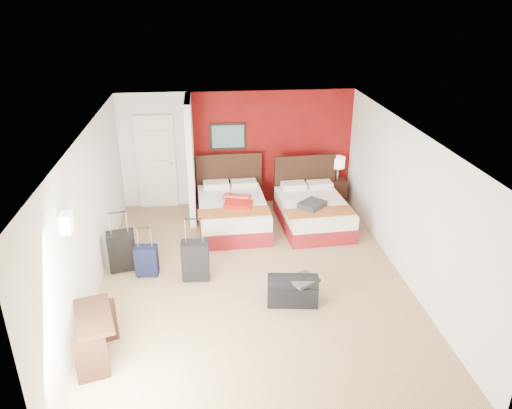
{
  "coord_description": "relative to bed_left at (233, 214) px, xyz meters",
  "views": [
    {
      "loc": [
        -0.7,
        -6.96,
        4.47
      ],
      "look_at": [
        0.14,
        0.8,
        1.0
      ],
      "focal_mm": 34.5,
      "sensor_mm": 36.0,
      "label": 1
    }
  ],
  "objects": [
    {
      "name": "room_walls",
      "position": [
        -1.2,
        -0.56,
        0.97
      ],
      "size": [
        5.02,
        6.52,
        2.5
      ],
      "color": "white",
      "rests_on": "ground"
    },
    {
      "name": "suitcase_navy",
      "position": [
        -1.55,
        -1.67,
        -0.03
      ],
      "size": [
        0.38,
        0.25,
        0.51
      ],
      "primitive_type": "cube",
      "rotation": [
        0.0,
        0.0,
        -0.06
      ],
      "color": "black",
      "rests_on": "ground"
    },
    {
      "name": "duffel_bag",
      "position": [
        0.75,
        -2.68,
        -0.09
      ],
      "size": [
        0.81,
        0.51,
        0.39
      ],
      "primitive_type": "cube",
      "rotation": [
        0.0,
        0.0,
        -0.13
      ],
      "color": "black",
      "rests_on": "ground"
    },
    {
      "name": "red_accent_panel",
      "position": [
        0.96,
        1.25,
        0.96
      ],
      "size": [
        3.5,
        0.04,
        2.5
      ],
      "primitive_type": "cube",
      "color": "maroon",
      "rests_on": "ground"
    },
    {
      "name": "entry_door",
      "position": [
        -1.54,
        1.22,
        0.74
      ],
      "size": [
        0.82,
        0.06,
        2.05
      ],
      "primitive_type": "cube",
      "color": "silver",
      "rests_on": "ground"
    },
    {
      "name": "ground",
      "position": [
        0.21,
        -1.98,
        -0.29
      ],
      "size": [
        6.5,
        6.5,
        0.0
      ],
      "primitive_type": "plane",
      "color": "tan",
      "rests_on": "ground"
    },
    {
      "name": "red_suitcase_open",
      "position": [
        0.1,
        -0.1,
        0.33
      ],
      "size": [
        0.71,
        0.84,
        0.09
      ],
      "primitive_type": "cube",
      "rotation": [
        0.0,
        0.0,
        -0.28
      ],
      "color": "red",
      "rests_on": "bed_left"
    },
    {
      "name": "bed_left",
      "position": [
        0.0,
        0.0,
        0.0
      ],
      "size": [
        1.4,
        1.95,
        0.57
      ],
      "primitive_type": "cube",
      "rotation": [
        0.0,
        0.0,
        0.03
      ],
      "color": "silver",
      "rests_on": "ground"
    },
    {
      "name": "desk",
      "position": [
        -1.98,
        -3.7,
        0.07
      ],
      "size": [
        0.65,
        0.95,
        0.72
      ],
      "primitive_type": "cube",
      "rotation": [
        0.0,
        0.0,
        0.27
      ],
      "color": "black",
      "rests_on": "ground"
    },
    {
      "name": "nightstand",
      "position": [
        2.37,
        0.93,
        -0.0
      ],
      "size": [
        0.44,
        0.44,
        0.57
      ],
      "primitive_type": "cube",
      "rotation": [
        0.0,
        0.0,
        -0.09
      ],
      "color": "black",
      "rests_on": "ground"
    },
    {
      "name": "bed_right",
      "position": [
        1.62,
        -0.13,
        -0.01
      ],
      "size": [
        1.38,
        1.89,
        0.55
      ],
      "primitive_type": "cube",
      "rotation": [
        0.0,
        0.0,
        0.06
      ],
      "color": "white",
      "rests_on": "ground"
    },
    {
      "name": "partition_wall",
      "position": [
        -0.79,
        0.63,
        0.96
      ],
      "size": [
        0.12,
        1.2,
        2.5
      ],
      "primitive_type": "cube",
      "color": "silver",
      "rests_on": "ground"
    },
    {
      "name": "suitcase_charcoal",
      "position": [
        -0.73,
        -1.87,
        0.04
      ],
      "size": [
        0.46,
        0.29,
        0.66
      ],
      "primitive_type": "cube",
      "rotation": [
        0.0,
        0.0,
        -0.03
      ],
      "color": "black",
      "rests_on": "ground"
    },
    {
      "name": "table_lamp",
      "position": [
        2.37,
        0.93,
        0.54
      ],
      "size": [
        0.37,
        0.37,
        0.52
      ],
      "primitive_type": "cylinder",
      "rotation": [
        0.0,
        0.0,
        -0.31
      ],
      "color": "silver",
      "rests_on": "nightstand"
    },
    {
      "name": "jacket_bundle",
      "position": [
        1.52,
        -0.43,
        0.32
      ],
      "size": [
        0.62,
        0.62,
        0.12
      ],
      "primitive_type": "cube",
      "rotation": [
        0.0,
        0.0,
        0.75
      ],
      "color": "#353539",
      "rests_on": "bed_right"
    },
    {
      "name": "suitcase_black",
      "position": [
        -1.98,
        -1.45,
        0.05
      ],
      "size": [
        0.5,
        0.36,
        0.68
      ],
      "primitive_type": "cube",
      "rotation": [
        0.0,
        0.0,
        0.19
      ],
      "color": "black",
      "rests_on": "ground"
    },
    {
      "name": "jacket_draped",
      "position": [
        0.9,
        -2.73,
        0.13
      ],
      "size": [
        0.52,
        0.5,
        0.05
      ],
      "primitive_type": "cube",
      "rotation": [
        0.0,
        0.0,
        0.52
      ],
      "color": "#393A3E",
      "rests_on": "duffel_bag"
    }
  ]
}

